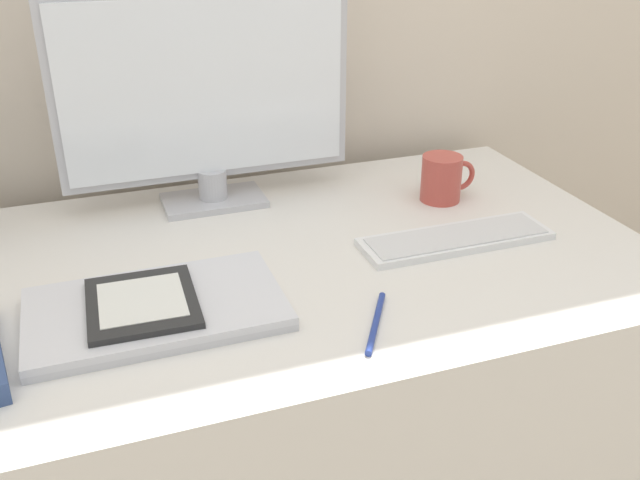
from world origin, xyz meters
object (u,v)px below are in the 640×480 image
monitor (206,98)px  pen (376,322)px  coffee_mug (442,178)px  keyboard (456,238)px  ereader (142,302)px  laptop (156,309)px

monitor → pen: (0.12, -0.48, -0.19)m
monitor → coffee_mug: bearing=-17.6°
keyboard → ereader: size_ratio=1.92×
laptop → coffee_mug: bearing=22.0°
laptop → pen: laptop is taller
coffee_mug → pen: bearing=-129.4°
laptop → monitor: bearing=66.4°
monitor → pen: monitor is taller
keyboard → coffee_mug: coffee_mug is taller
monitor → keyboard: (0.34, -0.30, -0.19)m
coffee_mug → pen: size_ratio=0.83×
laptop → ereader: size_ratio=2.05×
monitor → ereader: (-0.17, -0.36, -0.17)m
monitor → pen: bearing=-76.2°
coffee_mug → keyboard: bearing=-110.6°
ereader → coffee_mug: coffee_mug is taller
keyboard → ereader: (-0.51, -0.06, 0.02)m
monitor → coffee_mug: (0.41, -0.13, -0.16)m
laptop → coffee_mug: 0.61m
ereader → coffee_mug: (0.58, 0.23, 0.02)m
laptop → ereader: (-0.02, -0.00, 0.02)m
monitor → ereader: 0.43m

